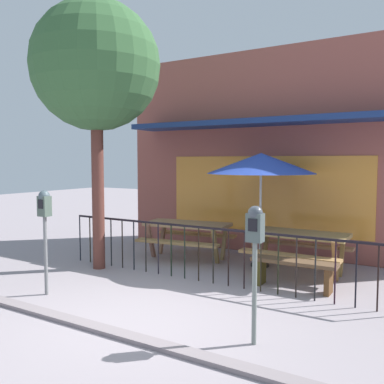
% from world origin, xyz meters
% --- Properties ---
extents(ground, '(40.00, 40.00, 0.00)m').
position_xyz_m(ground, '(0.00, 0.00, 0.00)').
color(ground, gray).
extents(pub_storefront, '(7.22, 1.42, 4.58)m').
position_xyz_m(pub_storefront, '(0.00, 4.85, 2.30)').
color(pub_storefront, brown).
rests_on(pub_storefront, ground).
extents(patio_fence_front, '(6.08, 0.04, 0.97)m').
position_xyz_m(patio_fence_front, '(0.00, 1.96, 0.66)').
color(patio_fence_front, black).
rests_on(patio_fence_front, ground).
extents(picnic_table_left, '(1.98, 1.60, 0.79)m').
position_xyz_m(picnic_table_left, '(-1.21, 3.30, 0.61)').
color(picnic_table_left, '#A07B53').
rests_on(picnic_table_left, ground).
extents(picnic_table_right, '(1.81, 1.37, 0.79)m').
position_xyz_m(picnic_table_right, '(1.18, 3.35, 0.61)').
color(picnic_table_right, '#9E7D47').
rests_on(picnic_table_right, ground).
extents(patio_umbrella, '(2.13, 2.13, 2.25)m').
position_xyz_m(patio_umbrella, '(0.38, 3.47, 2.04)').
color(patio_umbrella, black).
rests_on(patio_umbrella, ground).
extents(patio_bench, '(1.41, 0.35, 0.48)m').
position_xyz_m(patio_bench, '(1.42, 2.36, 0.35)').
color(patio_bench, brown).
rests_on(patio_bench, ground).
extents(parking_meter_near, '(0.18, 0.17, 1.64)m').
position_xyz_m(parking_meter_near, '(-1.81, 0.07, 1.27)').
color(parking_meter_near, slate).
rests_on(parking_meter_near, ground).
extents(parking_meter_far, '(0.18, 0.17, 1.60)m').
position_xyz_m(parking_meter_far, '(1.68, 0.10, 1.23)').
color(parking_meter_far, slate).
rests_on(parking_meter_far, ground).
extents(street_tree, '(2.44, 2.44, 5.11)m').
position_xyz_m(street_tree, '(-2.25, 1.70, 3.86)').
color(street_tree, brown).
rests_on(street_tree, ground).
extents(curb_edge, '(10.10, 0.20, 0.11)m').
position_xyz_m(curb_edge, '(0.00, -0.54, 0.00)').
color(curb_edge, gray).
rests_on(curb_edge, ground).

